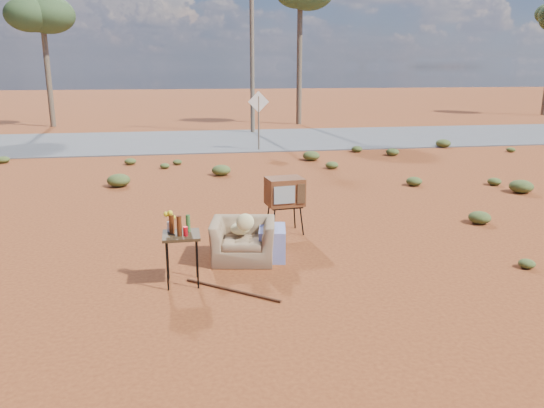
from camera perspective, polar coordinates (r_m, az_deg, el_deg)
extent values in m
plane|color=brown|center=(8.24, 0.14, -7.11)|extent=(140.00, 140.00, 0.00)
cube|color=#565659|center=(22.79, -6.27, 6.83)|extent=(140.00, 7.00, 0.04)
imported|color=brown|center=(8.53, -3.13, -3.21)|extent=(1.11, 0.82, 0.88)
ellipsoid|color=#D3C481|center=(8.56, -3.44, -2.65)|extent=(0.32, 0.32, 0.19)
ellipsoid|color=#D3C481|center=(8.30, -2.90, -1.98)|extent=(0.28, 0.14, 0.28)
cube|color=navy|center=(8.66, 0.03, -4.19)|extent=(0.53, 0.72, 0.52)
cube|color=black|center=(9.87, 1.36, -0.18)|extent=(0.64, 0.52, 0.03)
cylinder|color=black|center=(9.67, 0.21, -2.12)|extent=(0.03, 0.03, 0.53)
cylinder|color=black|center=(9.84, 3.22, -1.86)|extent=(0.03, 0.03, 0.53)
cylinder|color=black|center=(10.06, -0.48, -1.47)|extent=(0.03, 0.03, 0.53)
cylinder|color=black|center=(10.22, 2.43, -1.23)|extent=(0.03, 0.03, 0.53)
cube|color=brown|center=(9.81, 1.37, 1.36)|extent=(0.72, 0.59, 0.51)
cube|color=gray|center=(9.53, 1.34, 0.97)|extent=(0.39, 0.07, 0.32)
cube|color=#472D19|center=(9.63, 3.16, 1.10)|extent=(0.15, 0.04, 0.36)
cube|color=#3A2815|center=(7.61, -9.74, -3.34)|extent=(0.53, 0.53, 0.04)
cylinder|color=black|center=(7.54, -11.21, -6.54)|extent=(0.03, 0.03, 0.73)
cylinder|color=black|center=(7.54, -8.01, -6.40)|extent=(0.03, 0.03, 0.73)
cylinder|color=black|center=(7.93, -11.16, -5.46)|extent=(0.03, 0.03, 0.73)
cylinder|color=black|center=(7.93, -8.13, -5.33)|extent=(0.03, 0.03, 0.73)
cylinder|color=#451D0B|center=(7.62, -10.74, -2.14)|extent=(0.07, 0.07, 0.27)
cylinder|color=#451D0B|center=(7.48, -9.95, -2.32)|extent=(0.07, 0.07, 0.29)
cylinder|color=#305D28|center=(7.67, -9.01, -2.03)|extent=(0.06, 0.06, 0.25)
cylinder|color=red|center=(7.48, -9.28, -2.92)|extent=(0.07, 0.07, 0.14)
cylinder|color=silver|center=(7.73, -10.94, -2.38)|extent=(0.08, 0.08, 0.15)
ellipsoid|color=gold|center=(7.69, -11.00, -1.21)|extent=(0.17, 0.17, 0.13)
cylinder|color=#532A16|center=(7.51, -4.33, -9.21)|extent=(1.23, 0.99, 0.04)
cylinder|color=brown|center=(19.85, -1.45, 8.63)|extent=(0.06, 0.06, 2.00)
cube|color=silver|center=(19.79, -1.46, 10.93)|extent=(0.78, 0.04, 0.78)
cylinder|color=brown|center=(30.30, -23.01, 13.34)|extent=(0.28, 0.28, 6.00)
ellipsoid|color=#38532B|center=(30.40, -23.50, 18.04)|extent=(3.20, 3.20, 2.20)
cylinder|color=brown|center=(29.24, 2.97, 15.41)|extent=(0.28, 0.28, 7.00)
cylinder|color=brown|center=(25.29, -2.17, 16.70)|extent=(0.20, 0.20, 8.00)
ellipsoid|color=#4C5826|center=(11.38, 21.44, -1.36)|extent=(0.44, 0.44, 0.24)
ellipsoid|color=#4C5826|center=(14.44, -16.17, 2.47)|extent=(0.60, 0.60, 0.33)
ellipsoid|color=#4C5826|center=(15.22, 22.80, 2.25)|extent=(0.36, 0.36, 0.20)
ellipsoid|color=#4C5826|center=(16.45, 6.46, 4.18)|extent=(0.40, 0.40, 0.22)
ellipsoid|color=#4C5826|center=(17.31, -10.14, 4.47)|extent=(0.30, 0.30, 0.17)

